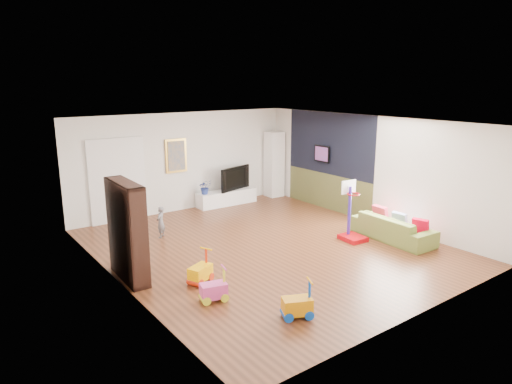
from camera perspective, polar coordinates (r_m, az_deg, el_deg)
floor at (r=10.03m, az=1.37°, el=-6.83°), size 6.50×7.50×0.00m
ceiling at (r=9.43m, az=1.46°, el=8.72°), size 6.50×7.50×0.00m
wall_back at (r=12.75m, az=-9.00°, el=3.75°), size 6.50×0.00×2.70m
wall_front at (r=7.17m, az=20.19°, el=-4.77°), size 6.50×0.00×2.70m
wall_left at (r=8.13m, az=-17.01°, el=-2.40°), size 0.00×7.50×2.70m
wall_right at (r=11.88m, az=13.90°, el=2.78°), size 0.00×7.50×2.70m
navy_accent at (r=12.71m, az=9.13°, el=5.99°), size 0.01×3.20×1.70m
olive_wainscot at (r=12.96m, az=8.91°, el=0.07°), size 0.01×3.20×1.00m
doorway at (r=12.03m, az=-16.89°, el=1.27°), size 1.45×0.06×2.10m
painting_back at (r=12.57m, az=-9.96°, el=4.49°), size 0.62×0.06×0.92m
artwork_right at (r=12.85m, az=8.24°, el=4.75°), size 0.04×0.56×0.46m
media_console at (r=13.33m, az=-3.69°, el=-0.69°), size 1.83×0.49×0.42m
tall_cabinet at (r=14.17m, az=2.27°, el=3.48°), size 0.49×0.49×2.01m
bookshelf at (r=8.51m, az=-15.82°, el=-4.74°), size 0.36×1.25×1.81m
sofa at (r=10.82m, az=16.76°, el=-4.31°), size 0.84×1.96×0.56m
basketball_hoop at (r=10.44m, az=12.17°, el=-2.38°), size 0.51×0.61×1.36m
ride_on_yellow at (r=8.28m, az=-7.00°, el=-9.31°), size 0.52×0.43×0.59m
ride_on_orange at (r=7.12m, az=5.17°, el=-13.23°), size 0.53×0.44×0.60m
ride_on_pink at (r=7.62m, az=-5.34°, el=-11.47°), size 0.48×0.36×0.57m
child at (r=10.71m, az=-11.83°, el=-3.71°), size 0.32×0.31×0.74m
tv at (r=13.35m, az=-2.98°, el=1.78°), size 1.18×0.47×0.68m
vase_plant at (r=12.86m, az=-6.38°, el=0.62°), size 0.43×0.39×0.41m
pillow_left at (r=10.57m, az=19.86°, el=-4.06°), size 0.17×0.36×0.35m
pillow_center at (r=10.90m, az=17.51°, el=-3.35°), size 0.11×0.36×0.35m
pillow_right at (r=11.25m, az=15.29°, el=-2.66°), size 0.14×0.41×0.40m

